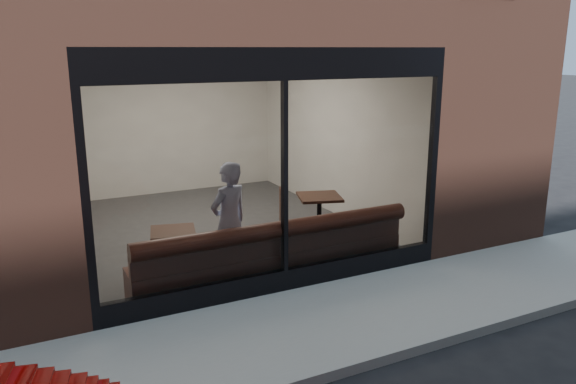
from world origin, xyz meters
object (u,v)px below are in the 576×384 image
cafe_table_right (319,197)px  banquette (272,265)px  person (229,222)px  cafe_chair_right (271,231)px  cafe_table_left (173,232)px

cafe_table_right → banquette: bearing=-139.8°
person → cafe_table_right: (2.01, 1.00, -0.11)m
banquette → cafe_chair_right: banquette is taller
banquette → person: 0.86m
person → cafe_table_right: size_ratio=2.44×
cafe_chair_right → cafe_table_left: bearing=41.8°
cafe_table_right → cafe_table_left: bearing=-165.5°
cafe_table_left → person: bearing=-22.2°
cafe_table_left → cafe_table_right: cafe_table_right is taller
banquette → cafe_table_right: bearing=40.2°
cafe_table_left → cafe_table_right: 2.82m
banquette → person: person is taller
cafe_table_right → cafe_chair_right: cafe_table_right is taller
person → cafe_table_right: person is taller
person → cafe_table_left: (-0.72, 0.29, -0.11)m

